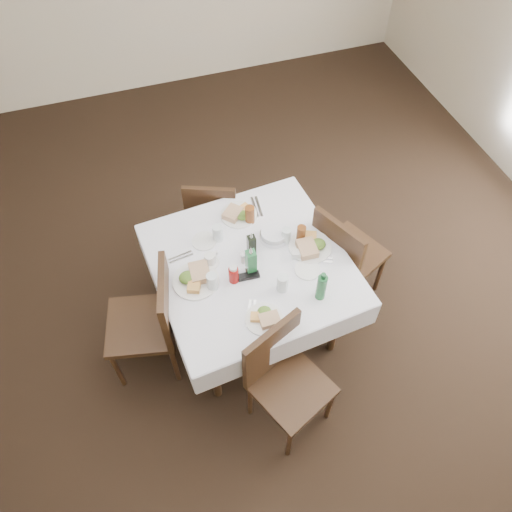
# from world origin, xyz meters

# --- Properties ---
(ground_plane) EXTENTS (7.00, 7.00, 0.00)m
(ground_plane) POSITION_xyz_m (0.00, 0.00, 0.00)
(ground_plane) COLOR black
(room_shell) EXTENTS (6.04, 7.04, 2.80)m
(room_shell) POSITION_xyz_m (0.00, 0.00, 1.71)
(room_shell) COLOR beige
(room_shell) RESTS_ON ground
(dining_table) EXTENTS (1.36, 1.36, 0.76)m
(dining_table) POSITION_xyz_m (0.09, 0.11, 0.68)
(dining_table) COLOR black
(dining_table) RESTS_ON ground
(chair_north) EXTENTS (0.52, 0.52, 0.84)m
(chair_north) POSITION_xyz_m (0.02, 0.89, 0.48)
(chair_north) COLOR black
(chair_north) RESTS_ON ground
(chair_south) EXTENTS (0.57, 0.57, 0.92)m
(chair_south) POSITION_xyz_m (0.07, -0.60, 0.52)
(chair_south) COLOR black
(chair_south) RESTS_ON ground
(chair_east) EXTENTS (0.59, 0.59, 0.94)m
(chair_east) POSITION_xyz_m (0.81, 0.14, 0.54)
(chair_east) COLOR black
(chair_east) RESTS_ON ground
(chair_west) EXTENTS (0.54, 0.54, 0.96)m
(chair_west) POSITION_xyz_m (-0.62, 0.04, 0.55)
(chair_west) COLOR black
(chair_west) RESTS_ON ground
(meal_north) EXTENTS (0.26, 0.26, 0.06)m
(meal_north) POSITION_xyz_m (0.14, 0.54, 0.78)
(meal_north) COLOR white
(meal_north) RESTS_ON dining_table
(meal_south) EXTENTS (0.23, 0.23, 0.05)m
(meal_south) POSITION_xyz_m (0.04, -0.33, 0.78)
(meal_south) COLOR white
(meal_south) RESTS_ON dining_table
(meal_east) EXTENTS (0.30, 0.30, 0.06)m
(meal_east) POSITION_xyz_m (0.51, 0.10, 0.79)
(meal_east) COLOR white
(meal_east) RESTS_ON dining_table
(meal_west) EXTENTS (0.30, 0.30, 0.07)m
(meal_west) POSITION_xyz_m (-0.29, 0.09, 0.79)
(meal_west) COLOR white
(meal_west) RESTS_ON dining_table
(side_plate_a) EXTENTS (0.17, 0.17, 0.01)m
(side_plate_a) POSITION_xyz_m (-0.16, 0.38, 0.77)
(side_plate_a) COLOR white
(side_plate_a) RESTS_ON dining_table
(side_plate_b) EXTENTS (0.17, 0.17, 0.01)m
(side_plate_b) POSITION_xyz_m (0.42, -0.07, 0.77)
(side_plate_b) COLOR white
(side_plate_b) RESTS_ON dining_table
(water_n) EXTENTS (0.07, 0.07, 0.13)m
(water_n) POSITION_xyz_m (-0.06, 0.37, 0.83)
(water_n) COLOR silver
(water_n) RESTS_ON dining_table
(water_s) EXTENTS (0.07, 0.07, 0.13)m
(water_s) POSITION_xyz_m (0.22, -0.15, 0.83)
(water_s) COLOR silver
(water_s) RESTS_ON dining_table
(water_e) EXTENTS (0.06, 0.06, 0.12)m
(water_e) POSITION_xyz_m (0.38, 0.21, 0.82)
(water_e) COLOR silver
(water_e) RESTS_ON dining_table
(water_w) EXTENTS (0.07, 0.07, 0.13)m
(water_w) POSITION_xyz_m (-0.20, -0.00, 0.83)
(water_w) COLOR silver
(water_w) RESTS_ON dining_table
(iced_tea_a) EXTENTS (0.07, 0.07, 0.14)m
(iced_tea_a) POSITION_xyz_m (0.20, 0.46, 0.83)
(iced_tea_a) COLOR brown
(iced_tea_a) RESTS_ON dining_table
(iced_tea_b) EXTENTS (0.06, 0.06, 0.13)m
(iced_tea_b) POSITION_xyz_m (0.48, 0.19, 0.83)
(iced_tea_b) COLOR brown
(iced_tea_b) RESTS_ON dining_table
(bread_basket) EXTENTS (0.20, 0.20, 0.07)m
(bread_basket) POSITION_xyz_m (0.31, 0.26, 0.79)
(bread_basket) COLOR silver
(bread_basket) RESTS_ON dining_table
(oil_cruet_dark) EXTENTS (0.05, 0.05, 0.22)m
(oil_cruet_dark) POSITION_xyz_m (0.12, 0.18, 0.86)
(oil_cruet_dark) COLOR black
(oil_cruet_dark) RESTS_ON dining_table
(oil_cruet_green) EXTENTS (0.06, 0.06, 0.26)m
(oil_cruet_green) POSITION_xyz_m (0.07, 0.04, 0.87)
(oil_cruet_green) COLOR #1E6532
(oil_cruet_green) RESTS_ON dining_table
(ketchup_bottle) EXTENTS (0.07, 0.07, 0.14)m
(ketchup_bottle) POSITION_xyz_m (-0.06, 0.01, 0.83)
(ketchup_bottle) COLOR #990E0B
(ketchup_bottle) RESTS_ON dining_table
(salt_shaker) EXTENTS (0.04, 0.04, 0.09)m
(salt_shaker) POSITION_xyz_m (0.05, 0.13, 0.81)
(salt_shaker) COLOR white
(salt_shaker) RESTS_ON dining_table
(pepper_shaker) EXTENTS (0.03, 0.03, 0.07)m
(pepper_shaker) POSITION_xyz_m (0.05, 0.04, 0.80)
(pepper_shaker) COLOR #47321C
(pepper_shaker) RESTS_ON dining_table
(coffee_mug) EXTENTS (0.12, 0.12, 0.09)m
(coffee_mug) POSITION_xyz_m (-0.16, 0.19, 0.80)
(coffee_mug) COLOR white
(coffee_mug) RESTS_ON dining_table
(sunglasses) EXTENTS (0.15, 0.06, 0.03)m
(sunglasses) POSITION_xyz_m (0.04, 0.00, 0.78)
(sunglasses) COLOR black
(sunglasses) RESTS_ON dining_table
(green_bottle) EXTENTS (0.06, 0.06, 0.24)m
(green_bottle) POSITION_xyz_m (0.42, -0.28, 0.87)
(green_bottle) COLOR #1E6532
(green_bottle) RESTS_ON dining_table
(sugar_caddy) EXTENTS (0.11, 0.09, 0.05)m
(sugar_caddy) POSITION_xyz_m (0.41, 0.06, 0.79)
(sugar_caddy) COLOR white
(sugar_caddy) RESTS_ON dining_table
(cutlery_n) EXTENTS (0.07, 0.21, 0.01)m
(cutlery_n) POSITION_xyz_m (0.29, 0.58, 0.77)
(cutlery_n) COLOR silver
(cutlery_n) RESTS_ON dining_table
(cutlery_s) EXTENTS (0.12, 0.20, 0.01)m
(cutlery_s) POSITION_xyz_m (-0.03, -0.26, 0.77)
(cutlery_s) COLOR silver
(cutlery_s) RESTS_ON dining_table
(cutlery_e) EXTENTS (0.20, 0.13, 0.01)m
(cutlery_e) POSITION_xyz_m (0.52, -0.01, 0.77)
(cutlery_e) COLOR silver
(cutlery_e) RESTS_ON dining_table
(cutlery_w) EXTENTS (0.18, 0.07, 0.01)m
(cutlery_w) POSITION_xyz_m (-0.34, 0.30, 0.77)
(cutlery_w) COLOR silver
(cutlery_w) RESTS_ON dining_table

